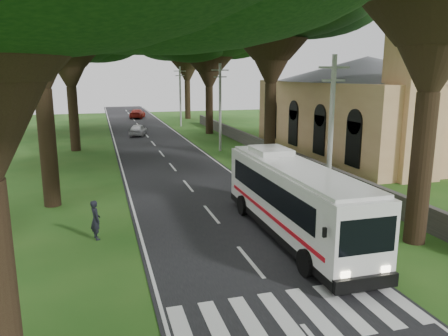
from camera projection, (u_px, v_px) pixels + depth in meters
ground at (270, 286)px, 14.96m from camera, size 140.00×140.00×0.00m
road at (163, 156)px, 38.43m from camera, size 8.00×120.00×0.04m
crosswalk at (295, 316)px, 13.08m from camera, size 8.00×3.00×0.01m
property_wall at (263, 146)px, 39.80m from camera, size 0.35×50.00×1.20m
church at (367, 99)px, 38.98m from camera, size 14.00×24.00×11.60m
pole_near at (331, 135)px, 21.19m from camera, size 1.60×0.24×8.00m
pole_mid at (220, 106)px, 39.97m from camera, size 1.60×0.24×8.00m
pole_far at (180, 96)px, 58.74m from camera, size 1.60×0.24×8.00m
tree_l_midb at (66, 18)px, 38.55m from camera, size 14.57×14.57×15.14m
tree_l_far at (67, 39)px, 55.29m from camera, size 15.55×15.55×14.77m
tree_r_midb at (209, 38)px, 50.30m from camera, size 12.53×12.53×13.94m
tree_r_far at (187, 41)px, 67.27m from camera, size 14.32×14.32×15.21m
coach_bus at (293, 198)px, 19.14m from camera, size 2.67×11.16×3.29m
distant_car_a at (138, 130)px, 50.60m from camera, size 2.61×4.24×1.35m
distant_car_c at (137, 114)px, 70.42m from camera, size 3.17×5.28×1.43m
pedestrian at (96, 220)px, 19.02m from camera, size 0.58×0.73×1.76m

